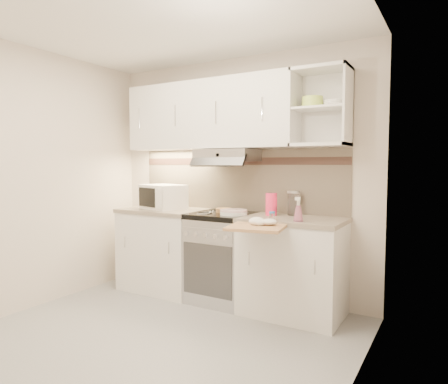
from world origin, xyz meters
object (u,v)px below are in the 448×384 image
object	(u,v)px
watering_can	(155,203)
glass_jar	(293,203)
electric_range	(223,257)
microwave	(163,197)
plate_stack	(234,212)
spray_bottle	(298,211)
pink_pitcher	(271,204)
cutting_board	(256,227)

from	to	relation	value
watering_can	glass_jar	size ratio (longest dim) A/B	0.93
glass_jar	electric_range	bearing A→B (deg)	-163.82
microwave	plate_stack	distance (m)	0.94
watering_can	glass_jar	distance (m)	1.48
watering_can	spray_bottle	size ratio (longest dim) A/B	0.97
pink_pitcher	plate_stack	bearing A→B (deg)	-140.75
electric_range	plate_stack	distance (m)	0.51
electric_range	cutting_board	xyz separation A→B (m)	(0.62, -0.51, 0.42)
watering_can	pink_pitcher	world-z (taller)	pink_pitcher
cutting_board	glass_jar	bearing A→B (deg)	74.62
plate_stack	microwave	bearing A→B (deg)	175.22
spray_bottle	cutting_board	world-z (taller)	spray_bottle
watering_can	cutting_board	xyz separation A→B (m)	(1.39, -0.39, -0.09)
electric_range	spray_bottle	bearing A→B (deg)	-12.59
microwave	plate_stack	bearing A→B (deg)	11.55
electric_range	plate_stack	size ratio (longest dim) A/B	3.40
plate_stack	spray_bottle	distance (m)	0.71
plate_stack	spray_bottle	xyz separation A→B (m)	(0.70, -0.12, 0.06)
microwave	pink_pitcher	distance (m)	1.27
pink_pitcher	spray_bottle	bearing A→B (deg)	-17.82
microwave	cutting_board	distance (m)	1.48
plate_stack	cutting_board	world-z (taller)	plate_stack
microwave	pink_pitcher	size ratio (longest dim) A/B	2.53
pink_pitcher	glass_jar	size ratio (longest dim) A/B	0.92
watering_can	pink_pitcher	size ratio (longest dim) A/B	1.00
microwave	spray_bottle	bearing A→B (deg)	9.56
microwave	cutting_board	xyz separation A→B (m)	(1.39, -0.51, -0.16)
glass_jar	spray_bottle	world-z (taller)	glass_jar
plate_stack	pink_pitcher	distance (m)	0.37
electric_range	glass_jar	world-z (taller)	glass_jar
microwave	plate_stack	size ratio (longest dim) A/B	2.06
watering_can	plate_stack	xyz separation A→B (m)	(0.94, 0.04, -0.04)
pink_pitcher	watering_can	bearing A→B (deg)	-155.02
glass_jar	watering_can	bearing A→B (deg)	-167.75
watering_can	glass_jar	world-z (taller)	glass_jar
electric_range	microwave	world-z (taller)	microwave
microwave	cutting_board	size ratio (longest dim) A/B	1.23
electric_range	cutting_board	bearing A→B (deg)	-39.36
watering_can	plate_stack	world-z (taller)	watering_can
electric_range	microwave	distance (m)	0.96
microwave	watering_can	size ratio (longest dim) A/B	2.53
spray_bottle	cutting_board	xyz separation A→B (m)	(-0.25, -0.32, -0.12)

